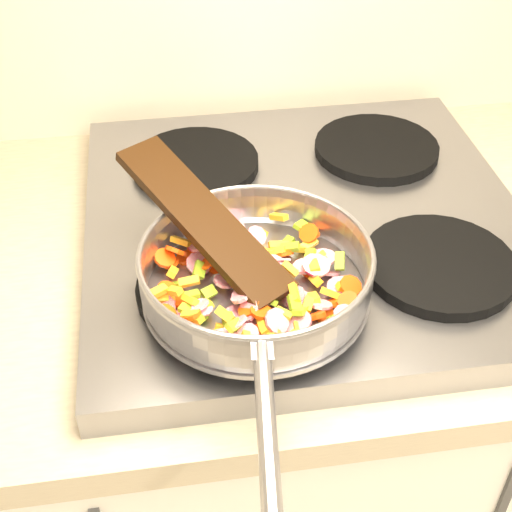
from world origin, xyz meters
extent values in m
cube|color=#939399|center=(-0.70, 1.67, 0.92)|extent=(0.60, 0.60, 0.04)
cylinder|color=black|center=(-0.84, 1.52, 0.95)|extent=(0.19, 0.19, 0.02)
cylinder|color=black|center=(-0.56, 1.52, 0.95)|extent=(0.19, 0.19, 0.02)
cylinder|color=black|center=(-0.84, 1.81, 0.95)|extent=(0.19, 0.19, 0.02)
cylinder|color=black|center=(-0.56, 1.81, 0.95)|extent=(0.19, 0.19, 0.02)
cylinder|color=#9E9EA5|center=(-0.79, 1.50, 0.96)|extent=(0.27, 0.27, 0.01)
torus|color=#9E9EA5|center=(-0.79, 1.50, 0.99)|extent=(0.31, 0.31, 0.06)
torus|color=#9E9EA5|center=(-0.79, 1.50, 1.02)|extent=(0.27, 0.27, 0.01)
cylinder|color=#9E9EA5|center=(-0.82, 1.27, 1.01)|extent=(0.04, 0.19, 0.02)
cube|color=#9E9EA5|center=(-0.81, 1.36, 1.01)|extent=(0.03, 0.03, 0.02)
cube|color=#7CA41F|center=(-0.89, 1.51, 0.97)|extent=(0.02, 0.02, 0.02)
cube|color=yellow|center=(-0.70, 1.47, 0.98)|extent=(0.02, 0.01, 0.02)
cylinder|color=red|center=(-0.76, 1.53, 0.98)|extent=(0.04, 0.03, 0.03)
cylinder|color=#F1420A|center=(-0.79, 1.41, 0.97)|extent=(0.03, 0.03, 0.01)
cylinder|color=#F1420A|center=(-0.69, 1.47, 0.98)|extent=(0.04, 0.04, 0.02)
cube|color=yellow|center=(-0.85, 1.47, 0.98)|extent=(0.02, 0.02, 0.02)
cube|color=#7CA41F|center=(-0.72, 1.42, 0.98)|extent=(0.01, 0.02, 0.01)
cylinder|color=#F1420A|center=(-0.90, 1.50, 0.97)|extent=(0.03, 0.03, 0.01)
cylinder|color=red|center=(-0.90, 1.48, 0.96)|extent=(0.04, 0.05, 0.03)
cylinder|color=red|center=(-0.74, 1.52, 0.98)|extent=(0.03, 0.03, 0.01)
cylinder|color=#F1420A|center=(-0.87, 1.45, 0.99)|extent=(0.02, 0.02, 0.02)
cylinder|color=red|center=(-0.86, 1.54, 0.97)|extent=(0.04, 0.04, 0.02)
cube|color=#7CA41F|center=(-0.80, 1.55, 0.97)|extent=(0.02, 0.02, 0.01)
cube|color=yellow|center=(-0.84, 1.44, 0.97)|extent=(0.02, 0.01, 0.01)
cube|color=#7CA41F|center=(-0.84, 1.42, 0.97)|extent=(0.02, 0.02, 0.01)
cylinder|color=red|center=(-0.79, 1.56, 0.97)|extent=(0.03, 0.03, 0.01)
cube|color=yellow|center=(-0.77, 1.49, 0.98)|extent=(0.02, 0.02, 0.02)
cylinder|color=#F1420A|center=(-0.74, 1.43, 0.98)|extent=(0.03, 0.02, 0.02)
cylinder|color=#F1420A|center=(-0.83, 1.58, 0.98)|extent=(0.04, 0.04, 0.02)
cylinder|color=red|center=(-0.71, 1.43, 0.98)|extent=(0.03, 0.03, 0.01)
cylinder|color=red|center=(-0.85, 1.41, 0.98)|extent=(0.05, 0.05, 0.02)
cube|color=#7CA41F|center=(-0.77, 1.40, 0.98)|extent=(0.02, 0.02, 0.01)
cylinder|color=red|center=(-0.82, 1.47, 0.98)|extent=(0.03, 0.04, 0.02)
cylinder|color=#F1420A|center=(-0.82, 1.51, 0.98)|extent=(0.03, 0.03, 0.02)
cylinder|color=red|center=(-0.82, 1.41, 0.98)|extent=(0.03, 0.03, 0.01)
cube|color=#7CA41F|center=(-0.83, 1.42, 0.98)|extent=(0.02, 0.02, 0.02)
cube|color=yellow|center=(-0.75, 1.60, 0.99)|extent=(0.02, 0.03, 0.02)
cube|color=yellow|center=(-0.88, 1.43, 0.97)|extent=(0.03, 0.02, 0.02)
cylinder|color=#F1420A|center=(-0.70, 1.45, 0.98)|extent=(0.03, 0.03, 0.02)
cylinder|color=red|center=(-0.86, 1.57, 0.99)|extent=(0.04, 0.04, 0.01)
cylinder|color=red|center=(-0.81, 1.45, 0.97)|extent=(0.03, 0.03, 0.02)
cube|color=yellow|center=(-0.77, 1.60, 0.97)|extent=(0.02, 0.03, 0.02)
cylinder|color=#F1420A|center=(-0.79, 1.51, 0.97)|extent=(0.03, 0.03, 0.02)
cube|color=yellow|center=(-0.91, 1.49, 0.99)|extent=(0.02, 0.02, 0.01)
cube|color=yellow|center=(-0.72, 1.56, 0.97)|extent=(0.03, 0.02, 0.02)
cube|color=#7CA41F|center=(-0.69, 1.51, 0.98)|extent=(0.02, 0.03, 0.02)
cylinder|color=red|center=(-0.75, 1.47, 0.97)|extent=(0.03, 0.03, 0.01)
cylinder|color=red|center=(-0.82, 1.46, 0.97)|extent=(0.04, 0.04, 0.01)
cube|color=yellow|center=(-0.80, 1.43, 0.98)|extent=(0.01, 0.03, 0.01)
cylinder|color=red|center=(-0.82, 1.59, 0.98)|extent=(0.02, 0.03, 0.03)
cube|color=yellow|center=(-0.82, 1.54, 0.97)|extent=(0.02, 0.02, 0.02)
cube|color=yellow|center=(-0.72, 1.52, 0.98)|extent=(0.02, 0.02, 0.01)
cube|color=yellow|center=(-0.82, 1.40, 0.98)|extent=(0.01, 0.02, 0.01)
cylinder|color=#F1420A|center=(-0.73, 1.52, 0.97)|extent=(0.03, 0.02, 0.02)
cube|color=yellow|center=(-0.71, 1.47, 0.97)|extent=(0.03, 0.02, 0.01)
cylinder|color=red|center=(-0.78, 1.57, 0.98)|extent=(0.03, 0.03, 0.03)
cube|color=#7CA41F|center=(-0.72, 1.44, 0.97)|extent=(0.02, 0.02, 0.02)
cylinder|color=red|center=(-0.80, 1.57, 0.96)|extent=(0.04, 0.03, 0.03)
cube|color=#7CA41F|center=(-0.73, 1.51, 0.98)|extent=(0.01, 0.02, 0.01)
cube|color=yellow|center=(-0.90, 1.49, 0.97)|extent=(0.02, 0.01, 0.01)
cube|color=#7CA41F|center=(-0.83, 1.44, 0.97)|extent=(0.01, 0.02, 0.01)
cube|color=#7CA41F|center=(-0.77, 1.53, 0.97)|extent=(0.02, 0.02, 0.01)
cube|color=yellow|center=(-0.75, 1.45, 0.98)|extent=(0.02, 0.02, 0.01)
cube|color=yellow|center=(-0.73, 1.46, 0.98)|extent=(0.01, 0.02, 0.01)
cube|color=yellow|center=(-0.76, 1.46, 0.99)|extent=(0.01, 0.03, 0.01)
cylinder|color=red|center=(-0.82, 1.54, 0.98)|extent=(0.04, 0.04, 0.02)
cube|color=yellow|center=(-0.81, 1.40, 0.98)|extent=(0.02, 0.01, 0.02)
cylinder|color=red|center=(-0.83, 1.51, 0.97)|extent=(0.04, 0.04, 0.01)
cylinder|color=red|center=(-0.77, 1.52, 0.98)|extent=(0.04, 0.04, 0.00)
cube|color=yellow|center=(-0.88, 1.57, 0.99)|extent=(0.03, 0.03, 0.01)
cube|color=yellow|center=(-0.76, 1.42, 0.97)|extent=(0.01, 0.02, 0.01)
cylinder|color=red|center=(-0.81, 1.61, 0.97)|extent=(0.04, 0.04, 0.02)
cylinder|color=red|center=(-0.76, 1.47, 0.97)|extent=(0.03, 0.04, 0.02)
cylinder|color=#F1420A|center=(-0.73, 1.44, 0.97)|extent=(0.03, 0.02, 0.02)
cube|color=yellow|center=(-0.77, 1.56, 0.97)|extent=(0.02, 0.03, 0.02)
cube|color=yellow|center=(-0.87, 1.45, 0.98)|extent=(0.02, 0.02, 0.02)
cylinder|color=#F1420A|center=(-0.84, 1.54, 0.97)|extent=(0.03, 0.03, 0.02)
cube|color=yellow|center=(-0.87, 1.47, 0.98)|extent=(0.02, 0.02, 0.02)
cube|color=#7CA41F|center=(-0.76, 1.45, 0.98)|extent=(0.02, 0.02, 0.02)
cylinder|color=#F1420A|center=(-0.71, 1.58, 0.98)|extent=(0.03, 0.03, 0.01)
cylinder|color=#F1420A|center=(-0.78, 1.49, 0.97)|extent=(0.03, 0.03, 0.02)
cube|color=#7CA41F|center=(-0.79, 1.39, 0.98)|extent=(0.01, 0.02, 0.02)
cube|color=yellow|center=(-0.80, 1.58, 0.97)|extent=(0.01, 0.02, 0.01)
cube|color=yellow|center=(-0.83, 1.52, 0.97)|extent=(0.02, 0.03, 0.01)
cube|color=#7CA41F|center=(-0.72, 1.59, 0.98)|extent=(0.02, 0.02, 0.01)
cube|color=#7CA41F|center=(-0.75, 1.55, 0.98)|extent=(0.03, 0.02, 0.01)
cylinder|color=#F1420A|center=(-0.79, 1.51, 0.96)|extent=(0.03, 0.04, 0.03)
cylinder|color=#F1420A|center=(-0.75, 1.55, 0.97)|extent=(0.03, 0.02, 0.02)
cylinder|color=#F1420A|center=(-0.80, 1.44, 0.98)|extent=(0.03, 0.03, 0.01)
cube|color=#7CA41F|center=(-0.88, 1.46, 0.98)|extent=(0.02, 0.02, 0.01)
cylinder|color=#F1420A|center=(-0.89, 1.55, 0.97)|extent=(0.03, 0.03, 0.01)
cylinder|color=#F1420A|center=(-0.71, 1.46, 0.97)|extent=(0.03, 0.03, 0.02)
cube|color=yellow|center=(-0.87, 1.45, 0.98)|extent=(0.02, 0.02, 0.02)
cube|color=yellow|center=(-0.76, 1.55, 0.97)|extent=(0.02, 0.02, 0.02)
cube|color=#7CA41F|center=(-0.85, 1.49, 0.97)|extent=(0.02, 0.02, 0.01)
cube|color=yellow|center=(-0.76, 1.57, 0.97)|extent=(0.03, 0.01, 0.01)
cylinder|color=red|center=(-0.81, 1.47, 0.98)|extent=(0.03, 0.03, 0.01)
cylinder|color=#F1420A|center=(-0.86, 1.57, 0.97)|extent=(0.03, 0.03, 0.01)
cube|color=yellow|center=(-0.75, 1.51, 0.98)|extent=(0.02, 0.02, 0.02)
cylinder|color=red|center=(-0.83, 1.43, 0.98)|extent=(0.03, 0.03, 0.03)
cube|color=#7CA41F|center=(-0.79, 1.43, 0.97)|extent=(0.01, 0.02, 0.01)
cylinder|color=red|center=(-0.88, 1.47, 0.96)|extent=(0.04, 0.04, 0.01)
cylinder|color=red|center=(-0.86, 1.46, 0.98)|extent=(0.03, 0.03, 0.01)
cube|color=#7CA41F|center=(-0.79, 1.48, 0.98)|extent=(0.02, 0.01, 0.02)
cylinder|color=#F1420A|center=(-0.86, 1.57, 0.97)|extent=(0.03, 0.03, 0.02)
cube|color=#7CA41F|center=(-0.87, 1.45, 0.97)|extent=(0.02, 0.02, 0.02)
cube|color=yellow|center=(-0.86, 1.43, 0.97)|extent=(0.03, 0.02, 0.01)
cube|color=yellow|center=(-0.89, 1.53, 0.98)|extent=(0.02, 0.03, 0.02)
cube|color=yellow|center=(-0.73, 1.55, 0.97)|extent=(0.03, 0.02, 0.02)
cylinder|color=red|center=(-0.70, 1.51, 0.96)|extent=(0.03, 0.03, 0.02)
cylinder|color=#F1420A|center=(-0.78, 1.53, 0.97)|extent=(0.03, 0.03, 0.01)
cube|color=yellow|center=(-0.77, 1.49, 0.97)|extent=(0.03, 0.02, 0.02)
cylinder|color=red|center=(-0.77, 1.49, 0.98)|extent=(0.03, 0.04, 0.02)
cube|color=#7CA41F|center=(-0.82, 1.40, 0.97)|extent=(0.03, 0.02, 0.02)
cylinder|color=#F1420A|center=(-0.88, 1.56, 0.99)|extent=(0.03, 0.03, 0.03)
cube|color=#7CA41F|center=(-0.82, 1.61, 0.98)|extent=(0.02, 0.02, 0.01)
cube|color=#7CA41F|center=(-0.78, 1.46, 0.98)|extent=(0.02, 0.02, 0.02)
cube|color=#7CA41F|center=(-0.75, 1.42, 0.97)|extent=(0.02, 0.02, 0.01)
cube|color=yellow|center=(-0.77, 1.44, 0.98)|extent=(0.02, 0.02, 0.01)
cube|color=yellow|center=(-0.71, 1.53, 0.97)|extent=(0.01, 0.02, 0.02)
cube|color=#7CA41F|center=(-0.73, 1.53, 0.98)|extent=(0.02, 0.02, 0.02)
cube|color=#7CA41F|center=(-0.76, 1.44, 0.98)|extent=(0.02, 0.02, 0.02)
cylinder|color=#F1420A|center=(-0.72, 1.57, 0.98)|extent=(0.03, 0.03, 0.03)
cylinder|color=red|center=(-0.87, 1.46, 0.98)|extent=(0.03, 0.03, 0.02)
cylinder|color=red|center=(-0.72, 1.51, 0.98)|extent=(0.05, 0.05, 0.01)
cylinder|color=red|center=(-0.71, 1.53, 0.98)|extent=(0.03, 0.03, 0.01)
cube|color=yellow|center=(-0.87, 1.50, 0.98)|extent=(0.02, 0.01, 0.01)
cylinder|color=#F1420A|center=(-0.84, 1.58, 0.97)|extent=(0.03, 0.03, 0.01)
cube|color=#7CA41F|center=(-0.86, 1.52, 0.98)|extent=(0.02, 0.02, 0.02)
cube|color=yellow|center=(-0.89, 1.49, 0.99)|extent=(0.02, 0.02, 0.01)
cube|color=#7CA41F|center=(-0.74, 1.57, 0.97)|extent=(0.02, 0.02, 0.01)
cylinder|color=red|center=(-0.88, 1.44, 0.97)|extent=(0.04, 0.05, 0.03)
cylinder|color=red|center=(-0.73, 1.45, 0.97)|extent=(0.04, 0.04, 0.01)
cube|color=#7CA41F|center=(-0.90, 1.51, 0.97)|extent=(0.02, 0.02, 0.01)
cube|color=#7CA41F|center=(-0.83, 1.45, 0.97)|extent=(0.01, 0.02, 0.02)
cylinder|color=red|center=(-0.76, 1.40, 0.97)|extent=(0.03, 0.03, 0.01)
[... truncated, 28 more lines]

